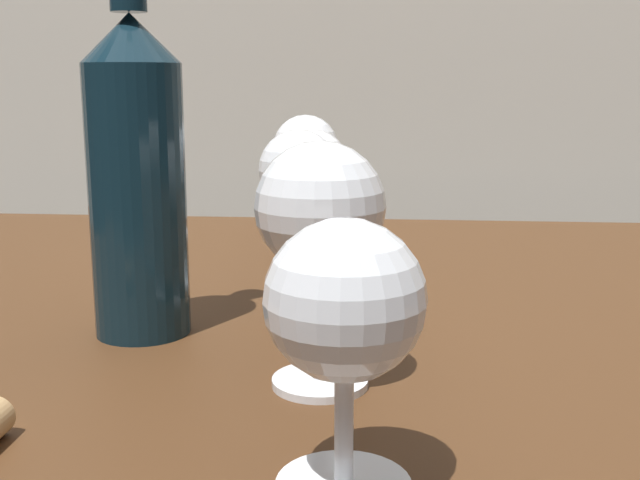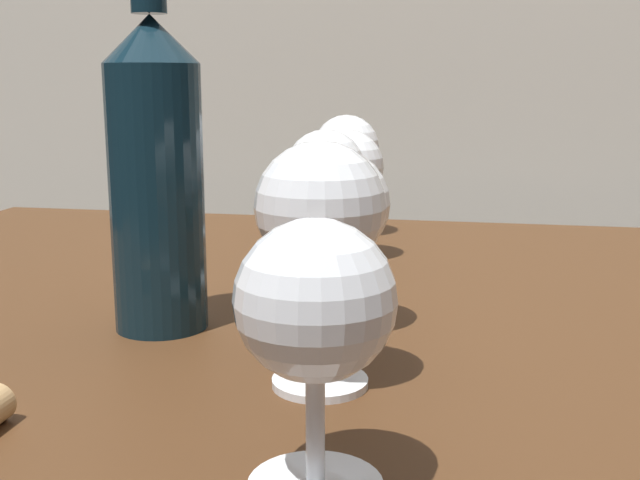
{
  "view_description": "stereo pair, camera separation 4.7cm",
  "coord_description": "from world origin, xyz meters",
  "px_view_note": "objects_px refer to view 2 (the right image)",
  "views": [
    {
      "loc": [
        -0.05,
        -0.64,
        0.97
      ],
      "look_at": [
        -0.09,
        -0.18,
        0.87
      ],
      "focal_mm": 43.79,
      "sensor_mm": 36.0,
      "label": 1
    },
    {
      "loc": [
        -0.01,
        -0.63,
        0.97
      ],
      "look_at": [
        -0.09,
        -0.18,
        0.87
      ],
      "focal_mm": 43.79,
      "sensor_mm": 36.0,
      "label": 2
    }
  ],
  "objects_px": {
    "wine_glass_rose": "(346,152)",
    "wine_bottle": "(156,166)",
    "wine_glass_chardonnay": "(325,175)",
    "wine_glass_port": "(320,215)",
    "wine_glass_pinot": "(336,207)",
    "wine_glass_merlot": "(347,169)",
    "wine_glass_white": "(315,307)"
  },
  "relations": [
    {
      "from": "wine_glass_chardonnay",
      "to": "wine_glass_rose",
      "type": "distance_m",
      "value": 0.25
    },
    {
      "from": "wine_glass_merlot",
      "to": "wine_glass_port",
      "type": "bearing_deg",
      "value": -83.9
    },
    {
      "from": "wine_bottle",
      "to": "wine_glass_pinot",
      "type": "bearing_deg",
      "value": 8.91
    },
    {
      "from": "wine_glass_merlot",
      "to": "wine_bottle",
      "type": "distance_m",
      "value": 0.28
    },
    {
      "from": "wine_glass_white",
      "to": "wine_glass_rose",
      "type": "bearing_deg",
      "value": 97.44
    },
    {
      "from": "wine_glass_white",
      "to": "wine_glass_pinot",
      "type": "relative_size",
      "value": 0.94
    },
    {
      "from": "wine_glass_chardonnay",
      "to": "wine_glass_merlot",
      "type": "relative_size",
      "value": 1.06
    },
    {
      "from": "wine_glass_port",
      "to": "wine_glass_pinot",
      "type": "relative_size",
      "value": 1.11
    },
    {
      "from": "wine_glass_chardonnay",
      "to": "wine_glass_rose",
      "type": "height_order",
      "value": "wine_glass_rose"
    },
    {
      "from": "wine_glass_merlot",
      "to": "wine_glass_chardonnay",
      "type": "bearing_deg",
      "value": -90.33
    },
    {
      "from": "wine_glass_pinot",
      "to": "wine_bottle",
      "type": "bearing_deg",
      "value": -171.09
    },
    {
      "from": "wine_glass_white",
      "to": "wine_glass_pinot",
      "type": "bearing_deg",
      "value": 97.33
    },
    {
      "from": "wine_glass_port",
      "to": "wine_glass_merlot",
      "type": "xyz_separation_m",
      "value": [
        -0.04,
        0.35,
        -0.01
      ]
    },
    {
      "from": "wine_glass_pinot",
      "to": "wine_glass_chardonnay",
      "type": "height_order",
      "value": "wine_glass_chardonnay"
    },
    {
      "from": "wine_glass_white",
      "to": "wine_bottle",
      "type": "distance_m",
      "value": 0.28
    },
    {
      "from": "wine_glass_chardonnay",
      "to": "wine_bottle",
      "type": "bearing_deg",
      "value": -127.39
    },
    {
      "from": "wine_bottle",
      "to": "wine_glass_port",
      "type": "bearing_deg",
      "value": -33.5
    },
    {
      "from": "wine_glass_chardonnay",
      "to": "wine_bottle",
      "type": "height_order",
      "value": "wine_bottle"
    },
    {
      "from": "wine_glass_port",
      "to": "wine_bottle",
      "type": "bearing_deg",
      "value": 146.5
    },
    {
      "from": "wine_glass_rose",
      "to": "wine_bottle",
      "type": "xyz_separation_m",
      "value": [
        -0.09,
        -0.39,
        0.02
      ]
    },
    {
      "from": "wine_glass_port",
      "to": "wine_glass_chardonnay",
      "type": "relative_size",
      "value": 1.06
    },
    {
      "from": "wine_glass_white",
      "to": "wine_glass_chardonnay",
      "type": "bearing_deg",
      "value": 99.54
    },
    {
      "from": "wine_glass_chardonnay",
      "to": "wine_bottle",
      "type": "relative_size",
      "value": 0.45
    },
    {
      "from": "wine_glass_chardonnay",
      "to": "wine_glass_merlot",
      "type": "height_order",
      "value": "wine_glass_chardonnay"
    },
    {
      "from": "wine_glass_port",
      "to": "wine_bottle",
      "type": "height_order",
      "value": "wine_bottle"
    },
    {
      "from": "wine_glass_port",
      "to": "wine_bottle",
      "type": "relative_size",
      "value": 0.48
    },
    {
      "from": "wine_glass_merlot",
      "to": "wine_bottle",
      "type": "bearing_deg",
      "value": -112.04
    },
    {
      "from": "wine_glass_pinot",
      "to": "wine_glass_merlot",
      "type": "bearing_deg",
      "value": 96.76
    },
    {
      "from": "wine_glass_rose",
      "to": "wine_glass_chardonnay",
      "type": "bearing_deg",
      "value": -85.61
    },
    {
      "from": "wine_glass_rose",
      "to": "wine_glass_white",
      "type": "bearing_deg",
      "value": -82.56
    },
    {
      "from": "wine_glass_merlot",
      "to": "wine_glass_rose",
      "type": "distance_m",
      "value": 0.13
    },
    {
      "from": "wine_glass_chardonnay",
      "to": "wine_glass_rose",
      "type": "bearing_deg",
      "value": 94.39
    }
  ]
}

